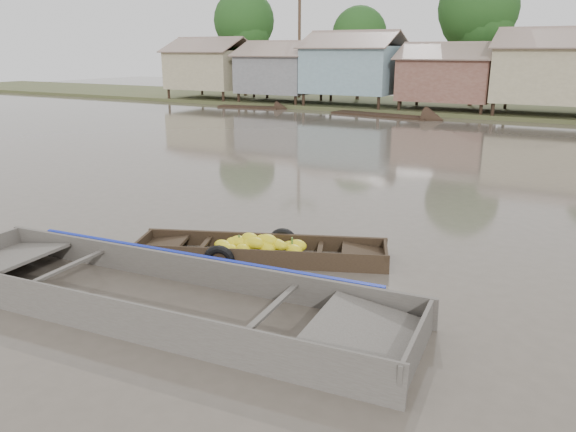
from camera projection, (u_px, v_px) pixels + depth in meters
The scene contains 4 objects.
ground at pixel (261, 268), 10.86m from camera, with size 120.00×120.00×0.00m, color #50483D.
riverbank at pixel (568, 66), 35.26m from camera, with size 120.00×12.47×10.22m.
banana_boat at pixel (258, 251), 11.39m from camera, with size 5.19×3.04×0.69m.
viewer_boat at pixel (161, 303), 9.19m from camera, with size 8.77×2.98×0.69m.
Camera 1 is at (5.38, -8.60, 4.06)m, focal length 35.00 mm.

